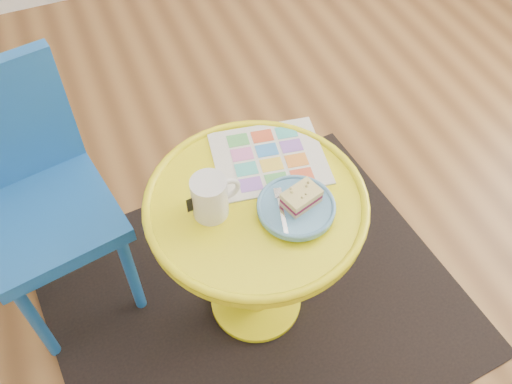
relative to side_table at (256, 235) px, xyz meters
name	(u,v)px	position (x,y,z in m)	size (l,w,h in m)	color
floor	(302,271)	(0.19, 0.05, -0.40)	(4.00, 4.00, 0.00)	brown
rug	(256,301)	(0.00, 0.00, -0.40)	(1.30, 1.10, 0.01)	black
side_table	(256,235)	(0.00, 0.00, 0.00)	(0.59, 0.59, 0.56)	yellow
chair	(32,190)	(-0.55, 0.32, 0.09)	(0.44, 0.44, 0.85)	#1A58A9
newspaper	(269,158)	(0.09, 0.12, 0.16)	(0.30, 0.26, 0.01)	silver
mug	(211,196)	(-0.12, 0.01, 0.22)	(0.13, 0.09, 0.12)	silver
plate	(296,208)	(0.08, -0.07, 0.18)	(0.20, 0.20, 0.02)	#5993BD
cake_slice	(301,198)	(0.10, -0.07, 0.21)	(0.11, 0.09, 0.04)	#D3BC8C
fork	(281,209)	(0.04, -0.07, 0.19)	(0.05, 0.14, 0.00)	silver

